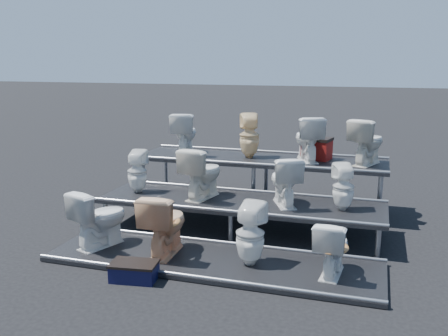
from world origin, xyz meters
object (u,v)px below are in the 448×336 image
(toilet_8, at_px, (185,133))
(red_crate, at_px, (317,150))
(toilet_10, at_px, (308,138))
(toilet_3, at_px, (332,247))
(toilet_11, at_px, (367,142))
(step_stool, at_px, (134,272))
(toilet_7, at_px, (343,187))
(toilet_5, at_px, (202,173))
(toilet_4, at_px, (137,171))
(toilet_0, at_px, (100,218))
(toilet_6, at_px, (285,181))
(toilet_1, at_px, (165,223))
(toilet_2, at_px, (250,234))
(toilet_9, at_px, (249,136))

(toilet_8, xyz_separation_m, red_crate, (2.31, 0.19, -0.21))
(toilet_10, bearing_deg, toilet_3, 83.10)
(toilet_11, relative_size, step_stool, 1.42)
(toilet_3, distance_m, red_crate, 2.91)
(toilet_3, bearing_deg, toilet_7, -85.90)
(toilet_5, bearing_deg, toilet_11, -138.95)
(toilet_8, distance_m, toilet_11, 3.12)
(toilet_5, height_order, toilet_11, toilet_11)
(toilet_4, distance_m, toilet_11, 3.67)
(toilet_0, bearing_deg, toilet_8, -73.44)
(toilet_5, xyz_separation_m, step_stool, (-0.12, -2.02, -0.76))
(toilet_8, height_order, step_stool, toilet_8)
(toilet_6, xyz_separation_m, red_crate, (0.27, 1.49, 0.20))
(toilet_1, height_order, toilet_7, toilet_7)
(toilet_2, distance_m, toilet_11, 2.99)
(toilet_3, xyz_separation_m, toilet_5, (-2.06, 1.30, 0.46))
(toilet_9, xyz_separation_m, red_crate, (1.12, 0.19, -0.22))
(toilet_0, height_order, toilet_10, toilet_10)
(toilet_11, bearing_deg, toilet_0, 60.07)
(toilet_3, height_order, toilet_4, toilet_4)
(toilet_10, relative_size, toilet_11, 1.01)
(toilet_5, bearing_deg, toilet_10, -124.94)
(toilet_6, relative_size, red_crate, 1.62)
(toilet_10, bearing_deg, toilet_7, 96.45)
(toilet_3, height_order, toilet_11, toilet_11)
(toilet_5, height_order, toilet_6, toilet_5)
(toilet_4, bearing_deg, toilet_7, 174.73)
(toilet_3, xyz_separation_m, toilet_10, (-0.67, 2.60, 0.84))
(toilet_0, distance_m, toilet_2, 2.07)
(toilet_1, distance_m, toilet_7, 2.51)
(toilet_2, height_order, toilet_10, toilet_10)
(toilet_7, relative_size, toilet_9, 0.87)
(toilet_9, height_order, toilet_10, toilet_9)
(toilet_0, height_order, toilet_3, toilet_0)
(toilet_4, distance_m, toilet_9, 2.02)
(toilet_0, bearing_deg, toilet_2, -159.18)
(step_stool, bearing_deg, red_crate, 57.28)
(toilet_8, relative_size, toilet_11, 0.99)
(toilet_6, xyz_separation_m, toilet_9, (-0.86, 1.30, 0.42))
(toilet_2, xyz_separation_m, toilet_4, (-2.16, 1.30, 0.35))
(toilet_6, bearing_deg, toilet_1, 21.31)
(toilet_5, height_order, toilet_7, toilet_5)
(step_stool, bearing_deg, toilet_0, 132.69)
(toilet_1, xyz_separation_m, toilet_4, (-1.03, 1.30, 0.33))
(toilet_0, height_order, toilet_4, toilet_4)
(toilet_6, distance_m, toilet_7, 0.82)
(toilet_4, relative_size, toilet_9, 0.89)
(toilet_5, height_order, toilet_10, toilet_10)
(toilet_5, bearing_deg, toilet_9, -95.00)
(toilet_2, bearing_deg, toilet_8, -46.65)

